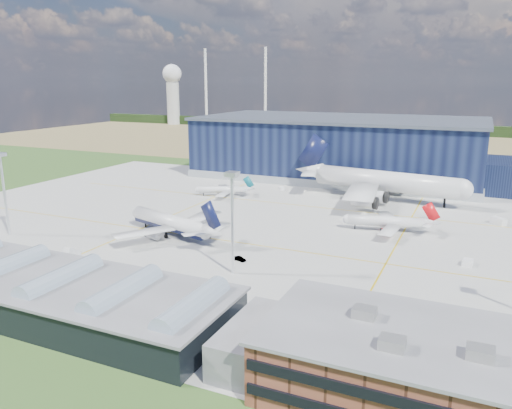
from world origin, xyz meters
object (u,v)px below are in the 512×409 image
at_px(ops_building, 435,370).
at_px(car_b, 240,259).
at_px(gse_van_b, 498,221).
at_px(light_mast_center, 232,206).
at_px(gse_cart_a, 468,263).
at_px(airliner_navy, 170,214).
at_px(light_mast_west, 3,180).
at_px(gse_cart_b, 282,188).
at_px(airliner_red, 386,216).
at_px(airstair, 72,259).
at_px(hangar, 345,150).
at_px(airliner_widebody, 386,171).
at_px(gse_van_a, 32,263).
at_px(airliner_regional, 222,186).
at_px(car_a, 438,338).

distance_m(ops_building, car_b, 60.51).
relative_size(gse_van_b, car_b, 1.41).
height_order(light_mast_center, gse_cart_a, light_mast_center).
bearing_deg(light_mast_center, airliner_navy, 147.69).
xyz_separation_m(light_mast_west, gse_van_b, (124.63, 67.28, -14.37)).
xyz_separation_m(gse_cart_a, gse_cart_b, (-69.66, 58.89, -0.09)).
xyz_separation_m(airliner_red, airstair, (-61.63, -57.51, -2.96)).
xyz_separation_m(hangar, airliner_widebody, (25.08, -39.80, -0.85)).
distance_m(airliner_red, gse_van_a, 92.91).
xyz_separation_m(hangar, gse_van_b, (61.81, -57.52, -10.55)).
distance_m(hangar, gse_van_a, 145.78).
bearing_deg(airliner_regional, gse_van_b, 155.26).
relative_size(airliner_regional, gse_cart_a, 6.95).
relative_size(airliner_widebody, car_b, 20.04).
bearing_deg(car_a, gse_cart_b, 52.56).
bearing_deg(gse_van_b, ops_building, -140.66).
height_order(airliner_widebody, airstair, airliner_widebody).
xyz_separation_m(gse_cart_a, car_a, (-3.26, -39.49, -0.10)).
relative_size(light_mast_center, gse_van_a, 4.39).
height_order(light_mast_center, gse_cart_b, light_mast_center).
distance_m(gse_van_a, gse_cart_b, 104.00).
xyz_separation_m(light_mast_west, gse_cart_a, (117.49, 26.91, -14.73)).
bearing_deg(gse_cart_b, airstair, -141.15).
relative_size(light_mast_west, car_b, 6.98).
bearing_deg(car_b, light_mast_center, -148.63).
height_order(airliner_navy, airliner_red, airliner_navy).
bearing_deg(gse_cart_a, light_mast_center, -143.87).
xyz_separation_m(airstair, car_a, (80.77, -1.70, -0.90)).
relative_size(airliner_widebody, gse_van_a, 12.61).
height_order(ops_building, gse_cart_b, ops_building).
height_order(light_mast_west, car_b, light_mast_west).
xyz_separation_m(gse_van_b, car_b, (-56.78, -59.61, -0.52)).
xyz_separation_m(airliner_navy, airliner_regional, (-10.11, 49.13, -2.42)).
bearing_deg(gse_cart_a, airliner_red, 145.24).
relative_size(light_mast_center, gse_van_b, 4.96).
distance_m(light_mast_west, airliner_regional, 75.05).
height_order(hangar, airstair, hangar).
relative_size(gse_van_a, car_b, 1.59).
xyz_separation_m(airliner_navy, airliner_widebody, (46.35, 67.00, 4.69)).
bearing_deg(airliner_red, ops_building, 92.75).
relative_size(light_mast_west, gse_van_b, 4.96).
relative_size(hangar, airliner_widebody, 2.20).
height_order(light_mast_west, airliner_red, light_mast_west).
bearing_deg(airliner_navy, ops_building, 164.25).
relative_size(airstair, car_b, 1.42).
bearing_deg(gse_cart_a, gse_van_b, 86.58).
height_order(light_mast_west, airstair, light_mast_west).
bearing_deg(gse_cart_b, ops_building, -102.57).
xyz_separation_m(light_mast_west, light_mast_center, (70.00, 0.00, 0.00)).
relative_size(light_mast_west, car_a, 6.54).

